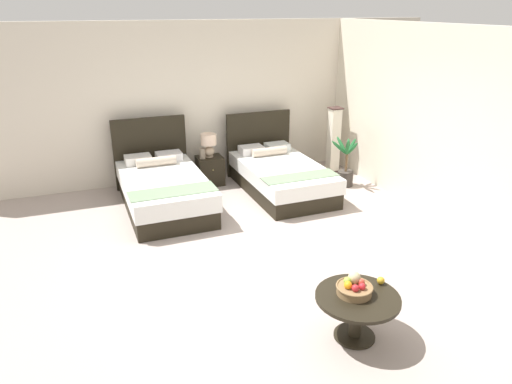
% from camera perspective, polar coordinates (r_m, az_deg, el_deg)
% --- Properties ---
extents(ground_plane, '(9.22, 10.14, 0.02)m').
position_cam_1_polar(ground_plane, '(6.43, 1.49, -7.05)').
color(ground_plane, '#AA9A92').
extents(wall_back, '(9.22, 0.12, 2.83)m').
position_cam_1_polar(wall_back, '(8.92, -6.49, 10.70)').
color(wall_back, beige).
rests_on(wall_back, ground).
extents(wall_side_right, '(0.12, 5.74, 2.83)m').
position_cam_1_polar(wall_side_right, '(7.68, 20.39, 7.75)').
color(wall_side_right, beige).
rests_on(wall_side_right, ground).
extents(bed_near_window, '(1.30, 2.25, 1.26)m').
position_cam_1_polar(bed_near_window, '(7.79, -11.03, 0.40)').
color(bed_near_window, black).
rests_on(bed_near_window, ground).
extents(bed_near_corner, '(1.28, 2.24, 1.20)m').
position_cam_1_polar(bed_near_corner, '(8.35, 2.88, 2.07)').
color(bed_near_corner, black).
rests_on(bed_near_corner, ground).
extents(nightstand, '(0.46, 0.43, 0.52)m').
position_cam_1_polar(nightstand, '(8.69, -5.53, 2.57)').
color(nightstand, black).
rests_on(nightstand, ground).
extents(table_lamp, '(0.28, 0.28, 0.42)m').
position_cam_1_polar(table_lamp, '(8.56, -5.68, 5.83)').
color(table_lamp, tan).
rests_on(table_lamp, nightstand).
extents(vase, '(0.11, 0.11, 0.19)m').
position_cam_1_polar(vase, '(8.52, -6.43, 4.61)').
color(vase, gray).
rests_on(vase, nightstand).
extents(coffee_table, '(0.81, 0.81, 0.47)m').
position_cam_1_polar(coffee_table, '(4.82, 11.98, -13.24)').
color(coffee_table, black).
rests_on(coffee_table, ground).
extents(fruit_bowl, '(0.36, 0.36, 0.19)m').
position_cam_1_polar(fruit_bowl, '(4.75, 11.67, -11.10)').
color(fruit_bowl, olive).
rests_on(fruit_bowl, coffee_table).
extents(loose_apple, '(0.08, 0.08, 0.08)m').
position_cam_1_polar(loose_apple, '(4.97, 14.70, -10.20)').
color(loose_apple, gold).
rests_on(loose_apple, coffee_table).
extents(floor_lamp_corner, '(0.23, 0.23, 1.26)m').
position_cam_1_polar(floor_lamp_corner, '(9.36, 9.27, 6.15)').
color(floor_lamp_corner, '#402B28').
rests_on(floor_lamp_corner, ground).
extents(potted_palm, '(0.51, 0.51, 0.93)m').
position_cam_1_polar(potted_palm, '(8.72, 10.65, 2.59)').
color(potted_palm, '#3B342F').
rests_on(potted_palm, ground).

